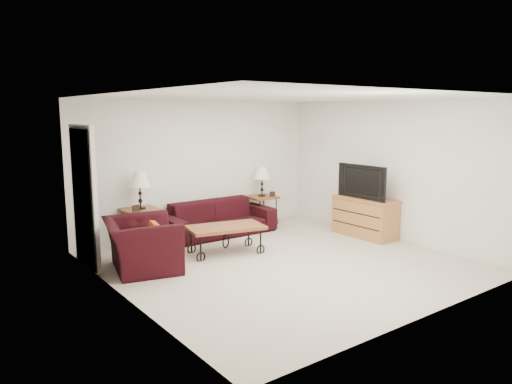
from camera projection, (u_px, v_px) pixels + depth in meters
ground at (283, 262)px, 7.40m from camera, size 5.00×5.00×0.00m
wall_back at (200, 167)px, 9.18m from camera, size 5.00×0.02×2.50m
wall_front at (432, 208)px, 5.22m from camera, size 5.00×0.02×2.50m
wall_left at (123, 199)px, 5.73m from camera, size 0.02×5.00×2.50m
wall_right at (390, 170)px, 8.67m from camera, size 0.02×5.00×2.50m
ceiling at (285, 97)px, 6.99m from camera, size 5.00×5.00×0.00m
doorway at (83, 198)px, 7.09m from camera, size 0.08×0.94×2.04m
sofa at (218, 218)px, 9.00m from camera, size 2.19×0.85×0.64m
side_table_left at (141, 227)px, 8.30m from camera, size 0.60×0.60×0.64m
side_table_right at (262, 210)px, 9.84m from camera, size 0.61×0.61×0.60m
lamp_left at (140, 190)px, 8.19m from camera, size 0.37×0.37×0.64m
lamp_right at (262, 182)px, 9.74m from camera, size 0.37×0.37×0.60m
photo_frame_left at (136, 208)px, 8.03m from camera, size 0.13×0.04×0.11m
photo_frame_right at (272, 194)px, 9.75m from camera, size 0.12×0.05×0.10m
coffee_table at (226, 239)px, 7.84m from camera, size 1.32×0.90×0.45m
armchair at (142, 245)px, 7.00m from camera, size 1.24×1.35×0.75m
throw_pillow at (153, 234)px, 7.02m from camera, size 0.16×0.35×0.34m
tv_stand at (365, 217)px, 8.91m from camera, size 0.50×1.20×0.72m
television at (365, 181)px, 8.79m from camera, size 0.14×1.08×0.62m
backpack at (268, 219)px, 9.43m from camera, size 0.41×0.37×0.43m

